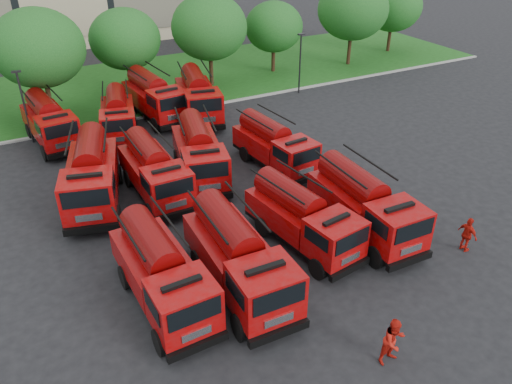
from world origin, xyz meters
TOP-DOWN VIEW (x-y plane):
  - ground at (0.00, 0.00)m, footprint 140.00×140.00m
  - lawn at (0.00, 26.00)m, footprint 70.00×16.00m
  - curb at (0.00, 17.90)m, footprint 70.00×0.30m
  - tree_2 at (-8.00, 21.50)m, footprint 6.72×6.72m
  - tree_3 at (-1.00, 24.00)m, footprint 5.88×5.88m
  - tree_4 at (6.00, 22.50)m, footprint 6.55×6.55m
  - tree_5 at (13.00, 23.50)m, footprint 5.46×5.46m
  - tree_6 at (21.00, 22.00)m, footprint 6.89×6.89m
  - tree_7 at (28.00, 24.00)m, footprint 6.05×6.05m
  - lamp_post_0 at (-10.00, 17.20)m, footprint 0.60×0.25m
  - lamp_post_1 at (12.00, 17.20)m, footprint 0.60×0.25m
  - fire_truck_0 at (-7.18, -2.52)m, footprint 2.76×7.05m
  - fire_truck_1 at (-4.01, -3.21)m, footprint 2.87×7.39m
  - fire_truck_2 at (0.14, -1.73)m, footprint 3.20×6.94m
  - fire_truck_3 at (3.43, -2.31)m, footprint 2.81×7.23m
  - fire_truck_4 at (-7.89, 7.09)m, footprint 4.52×8.03m
  - fire_truck_5 at (-4.64, 6.19)m, footprint 2.58×6.90m
  - fire_truck_6 at (-1.59, 6.99)m, footprint 4.06×7.58m
  - fire_truck_7 at (3.05, 6.06)m, footprint 2.93×6.78m
  - fire_truck_8 at (-8.74, 16.42)m, footprint 3.13×7.16m
  - fire_truck_9 at (-4.27, 15.47)m, footprint 3.76×6.99m
  - fire_truck_10 at (-0.89, 17.58)m, footprint 3.29×7.61m
  - fire_truck_11 at (2.03, 15.96)m, footprint 4.18×7.90m
  - firefighter_0 at (2.65, -4.14)m, footprint 0.62×0.49m
  - firefighter_1 at (-0.84, -9.43)m, footprint 0.98×0.57m
  - firefighter_2 at (6.85, -5.92)m, footprint 0.63×1.08m
  - firefighter_3 at (5.08, -3.60)m, footprint 1.44×1.21m
  - firefighter_4 at (-8.09, 5.30)m, footprint 0.92×0.77m
  - firefighter_5 at (4.80, 7.39)m, footprint 1.56×0.93m

SIDE VIEW (x-z plane):
  - ground at x=0.00m, z-range 0.00..0.00m
  - firefighter_0 at x=2.65m, z-range -0.78..0.78m
  - firefighter_1 at x=-0.84m, z-range -0.99..0.99m
  - firefighter_2 at x=6.85m, z-range -0.91..0.91m
  - firefighter_3 at x=5.08m, z-range -0.99..0.99m
  - firefighter_4 at x=-8.09m, z-range -0.80..0.80m
  - firefighter_5 at x=4.80m, z-range -0.79..0.79m
  - lawn at x=0.00m, z-range 0.00..0.12m
  - curb at x=0.00m, z-range 0.00..0.14m
  - fire_truck_7 at x=3.05m, z-range 0.01..3.01m
  - fire_truck_9 at x=-4.27m, z-range 0.01..3.04m
  - fire_truck_2 at x=0.14m, z-range 0.01..3.05m
  - fire_truck_5 at x=-4.64m, z-range 0.01..3.14m
  - fire_truck_8 at x=-8.74m, z-range 0.01..3.17m
  - fire_truck_0 at x=-7.18m, z-range 0.01..3.18m
  - fire_truck_3 at x=3.43m, z-range 0.01..3.27m
  - fire_truck_6 at x=-1.59m, z-range 0.01..3.29m
  - fire_truck_1 at x=-4.01m, z-range 0.01..3.34m
  - fire_truck_10 at x=-0.89m, z-range 0.01..3.37m
  - fire_truck_11 at x=2.03m, z-range 0.01..3.44m
  - fire_truck_4 at x=-7.89m, z-range 0.01..3.48m
  - lamp_post_0 at x=-10.00m, z-range 0.34..5.45m
  - lamp_post_1 at x=12.00m, z-range 0.34..5.45m
  - tree_5 at x=13.00m, z-range 1.01..7.69m
  - tree_3 at x=-1.00m, z-range 1.09..8.28m
  - tree_7 at x=28.00m, z-range 1.12..8.52m
  - tree_4 at x=6.00m, z-range 1.21..9.23m
  - tree_2 at x=-8.00m, z-range 1.25..9.46m
  - tree_6 at x=21.00m, z-range 1.28..9.70m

